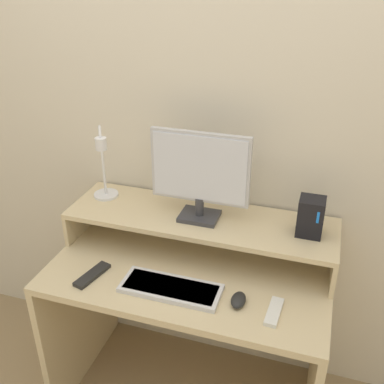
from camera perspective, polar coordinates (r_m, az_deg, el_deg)
The scene contains 10 objects.
wall_back at distance 1.93m, azimuth 2.89°, elevation 8.40°, with size 6.00×0.05×2.50m.
desk at distance 2.01m, azimuth -0.33°, elevation -14.78°, with size 1.14×0.63×0.75m.
monitor_shelf at distance 1.91m, azimuth 1.04°, elevation -3.77°, with size 1.14×0.33×0.16m.
monitor at distance 1.79m, azimuth 1.13°, elevation 2.36°, with size 0.41×0.13×0.38m.
desk_lamp at distance 1.99m, azimuth -11.15°, elevation 2.70°, with size 0.15×0.20×0.34m.
router_dock at distance 1.80m, azimuth 14.84°, elevation -3.05°, with size 0.10×0.09×0.16m.
keyboard at distance 1.76m, azimuth -2.70°, elevation -12.08°, with size 0.39×0.15×0.02m.
mouse at distance 1.70m, azimuth 5.91°, elevation -13.48°, with size 0.05×0.09×0.03m.
remote_control at distance 1.86m, azimuth -12.55°, elevation -10.24°, with size 0.09×0.18×0.02m.
remote_secondary at distance 1.69m, azimuth 10.37°, elevation -14.73°, with size 0.05×0.15×0.02m.
Camera 1 is at (0.47, -1.10, 1.88)m, focal length 42.00 mm.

